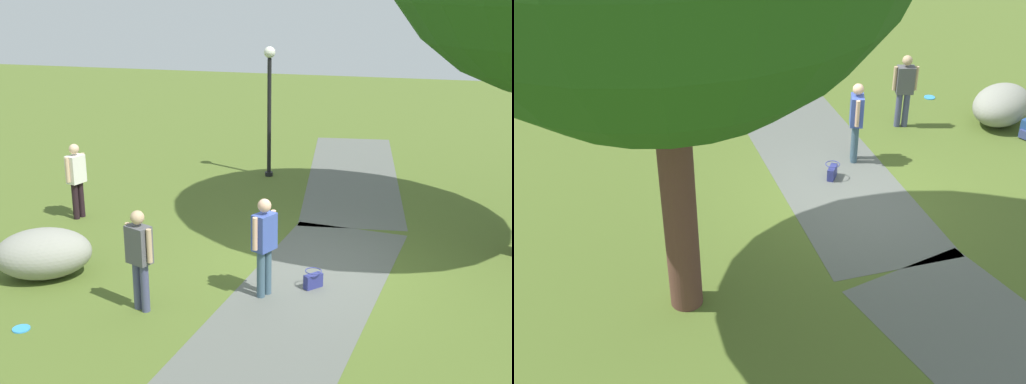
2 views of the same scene
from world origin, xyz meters
TOP-DOWN VIEW (x-y plane):
  - ground_plane at (0.00, 0.00)m, footprint 48.00×48.00m
  - footpath_segment_near at (-6.03, -0.19)m, footprint 8.20×3.10m
  - footpath_segment_mid at (1.92, -0.20)m, footprint 8.20×3.12m
  - lamp_post at (-5.32, -2.25)m, footprint 0.28×0.28m
  - lawn_boulder at (1.52, -4.49)m, footprint 1.70×1.92m
  - woman_with_handbag at (1.28, -0.74)m, footprint 0.47×0.37m
  - man_near_boulder at (-1.27, -5.38)m, footprint 0.50×0.33m
  - passerby_on_path at (2.22, -2.42)m, footprint 0.36×0.49m
  - handbag_on_grass at (0.82, -0.03)m, footprint 0.38×0.38m
  - backpack_by_boulder at (0.69, -4.53)m, footprint 0.32×0.31m
  - frisbee_on_grass at (3.22, -3.86)m, footprint 0.25×0.25m

SIDE VIEW (x-z plane):
  - ground_plane at x=0.00m, z-range 0.00..0.00m
  - footpath_segment_near at x=-6.03m, z-range 0.00..0.01m
  - footpath_segment_mid at x=1.92m, z-range 0.00..0.01m
  - frisbee_on_grass at x=3.22m, z-range 0.00..0.02m
  - handbag_on_grass at x=0.82m, z-range -0.01..0.29m
  - backpack_by_boulder at x=0.69m, z-range -0.01..0.39m
  - lawn_boulder at x=1.52m, z-range 0.00..0.84m
  - man_near_boulder at x=-1.27m, z-range 0.12..1.71m
  - passerby_on_path at x=2.22m, z-range 0.12..1.72m
  - woman_with_handbag at x=1.28m, z-range 0.12..1.74m
  - lamp_post at x=-5.32m, z-range 0.40..3.64m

